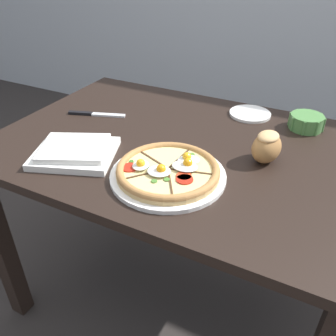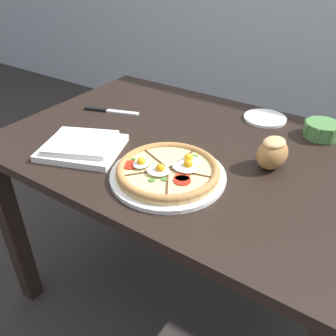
# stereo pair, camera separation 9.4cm
# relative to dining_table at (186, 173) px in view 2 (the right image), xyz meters

# --- Properties ---
(ground_plane) EXTENTS (12.00, 12.00, 0.00)m
(ground_plane) POSITION_rel_dining_table_xyz_m (0.00, 0.00, -0.62)
(ground_plane) COLOR #2D2826
(dining_table) EXTENTS (1.15, 0.80, 0.73)m
(dining_table) POSITION_rel_dining_table_xyz_m (0.00, 0.00, 0.00)
(dining_table) COLOR black
(dining_table) RESTS_ON ground_plane
(pizza) EXTENTS (0.31, 0.31, 0.06)m
(pizza) POSITION_rel_dining_table_xyz_m (0.06, -0.19, 0.13)
(pizza) COLOR white
(pizza) RESTS_ON dining_table
(ramekin_bowl) EXTENTS (0.12, 0.12, 0.05)m
(ramekin_bowl) POSITION_rel_dining_table_xyz_m (0.34, 0.28, 0.14)
(ramekin_bowl) COLOR #4C8442
(ramekin_bowl) RESTS_ON dining_table
(napkin_folded) EXTENTS (0.28, 0.26, 0.04)m
(napkin_folded) POSITION_rel_dining_table_xyz_m (-0.24, -0.21, 0.13)
(napkin_folded) COLOR silver
(napkin_folded) RESTS_ON dining_table
(bread_piece_near) EXTENTS (0.10, 0.12, 0.09)m
(bread_piece_near) POSITION_rel_dining_table_xyz_m (0.27, 0.01, 0.16)
(bread_piece_near) COLOR #A3703D
(bread_piece_near) RESTS_ON dining_table
(knife_main) EXTENTS (0.20, 0.09, 0.01)m
(knife_main) POSITION_rel_dining_table_xyz_m (-0.36, 0.05, 0.12)
(knife_main) COLOR silver
(knife_main) RESTS_ON dining_table
(side_saucer) EXTENTS (0.15, 0.15, 0.01)m
(side_saucer) POSITION_rel_dining_table_xyz_m (0.14, 0.30, 0.12)
(side_saucer) COLOR white
(side_saucer) RESTS_ON dining_table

